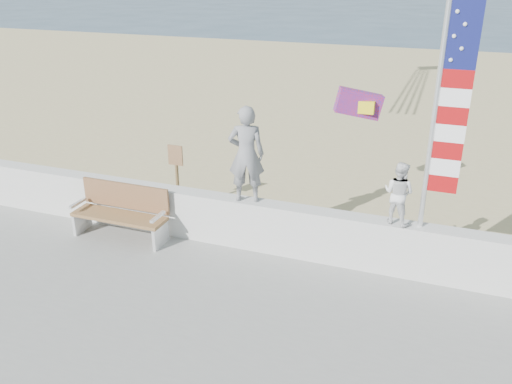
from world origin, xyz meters
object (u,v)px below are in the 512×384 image
bench (122,211)px  flag (445,108)px  child (399,193)px  adult (246,154)px

bench → flag: size_ratio=0.51×
bench → flag: bearing=4.8°
child → bench: child is taller
adult → child: (2.56, 0.00, -0.33)m
adult → flag: bearing=162.9°
child → bench: 4.97m
bench → flag: (5.37, 0.45, 2.30)m
child → bench: (-4.87, -0.45, -0.90)m
adult → bench: 2.66m
child → adult: bearing=20.3°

